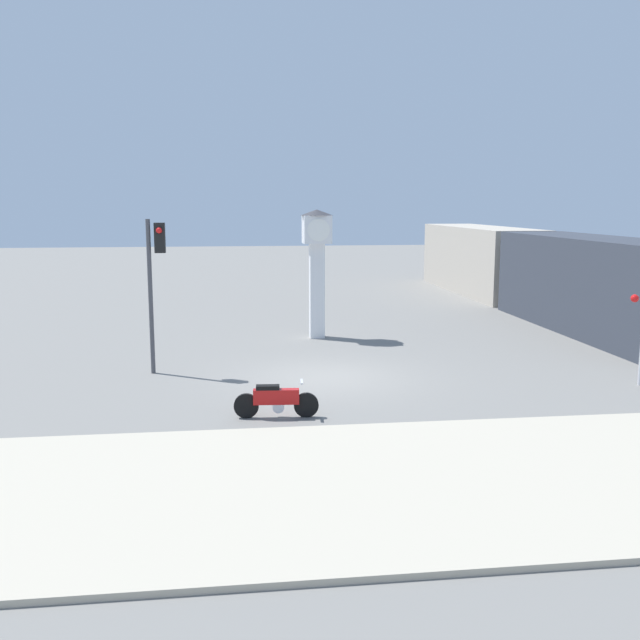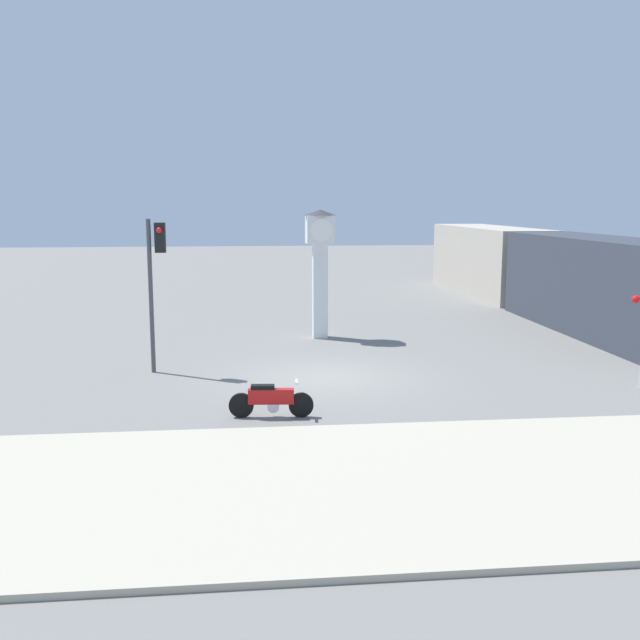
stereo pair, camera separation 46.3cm
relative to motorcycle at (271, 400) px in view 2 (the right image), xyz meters
name	(u,v)px [view 2 (the right image)]	position (x,y,z in m)	size (l,w,h in m)	color
ground_plane	(324,377)	(1.54, 3.44, -0.39)	(120.00, 120.00, 0.00)	slate
sidewalk_strip	(374,483)	(1.54, -4.00, -0.34)	(36.00, 6.00, 0.10)	#B2A893
motorcycle	(271,400)	(0.00, 0.00, 0.00)	(1.84, 0.40, 0.81)	black
clock_tower	(320,253)	(2.03, 9.19, 2.53)	(1.13, 1.13, 4.40)	white
freight_train	(535,270)	(12.12, 14.99, 1.31)	(2.80, 23.48, 3.40)	#333842
traffic_light	(155,268)	(-2.92, 4.53, 2.49)	(0.50, 0.35, 4.19)	#47474C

